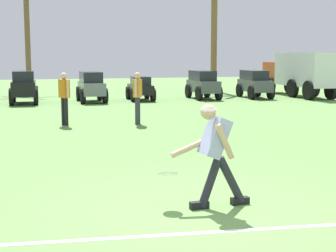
{
  "coord_description": "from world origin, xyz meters",
  "views": [
    {
      "loc": [
        -2.31,
        -6.14,
        2.06
      ],
      "look_at": [
        0.1,
        1.95,
        0.9
      ],
      "focal_mm": 55.0,
      "sensor_mm": 36.0,
      "label": 1
    }
  ],
  "objects_px": {
    "parked_car_slot_c": "(24,86)",
    "palm_tree_right_of_centre": "(27,27)",
    "parked_car_slot_f": "(203,84)",
    "palm_tree_far_right": "(214,26)",
    "parked_car_slot_d": "(91,86)",
    "parked_car_slot_e": "(140,88)",
    "teammate_midfield": "(138,93)",
    "box_truck": "(298,72)",
    "frisbee_in_flight": "(168,174)",
    "parked_car_slot_g": "(255,83)",
    "frisbee_thrower": "(215,150)",
    "teammate_near_sideline": "(64,94)"
  },
  "relations": [
    {
      "from": "teammate_midfield",
      "to": "parked_car_slot_d",
      "type": "height_order",
      "value": "teammate_midfield"
    },
    {
      "from": "frisbee_in_flight",
      "to": "palm_tree_right_of_centre",
      "type": "relative_size",
      "value": 0.05
    },
    {
      "from": "parked_car_slot_d",
      "to": "parked_car_slot_e",
      "type": "height_order",
      "value": "parked_car_slot_d"
    },
    {
      "from": "palm_tree_right_of_centre",
      "to": "parked_car_slot_c",
      "type": "bearing_deg",
      "value": -93.36
    },
    {
      "from": "parked_car_slot_e",
      "to": "teammate_near_sideline",
      "type": "bearing_deg",
      "value": -118.39
    },
    {
      "from": "frisbee_thrower",
      "to": "palm_tree_right_of_centre",
      "type": "bearing_deg",
      "value": 94.28
    },
    {
      "from": "parked_car_slot_d",
      "to": "teammate_midfield",
      "type": "bearing_deg",
      "value": -88.22
    },
    {
      "from": "frisbee_in_flight",
      "to": "parked_car_slot_e",
      "type": "relative_size",
      "value": 0.14
    },
    {
      "from": "frisbee_thrower",
      "to": "box_truck",
      "type": "xyz_separation_m",
      "value": [
        11.27,
        16.85,
        0.43
      ]
    },
    {
      "from": "frisbee_thrower",
      "to": "parked_car_slot_e",
      "type": "bearing_deg",
      "value": 79.81
    },
    {
      "from": "parked_car_slot_c",
      "to": "palm_tree_right_of_centre",
      "type": "xyz_separation_m",
      "value": [
        0.41,
        6.93,
        2.86
      ]
    },
    {
      "from": "parked_car_slot_e",
      "to": "parked_car_slot_g",
      "type": "xyz_separation_m",
      "value": [
        5.67,
        -0.27,
        0.16
      ]
    },
    {
      "from": "teammate_midfield",
      "to": "parked_car_slot_g",
      "type": "xyz_separation_m",
      "value": [
        7.71,
        7.85,
        -0.22
      ]
    },
    {
      "from": "parked_car_slot_c",
      "to": "parked_car_slot_d",
      "type": "bearing_deg",
      "value": -0.41
    },
    {
      "from": "frisbee_thrower",
      "to": "teammate_midfield",
      "type": "relative_size",
      "value": 0.91
    },
    {
      "from": "parked_car_slot_c",
      "to": "box_truck",
      "type": "bearing_deg",
      "value": 0.99
    },
    {
      "from": "frisbee_in_flight",
      "to": "palm_tree_right_of_centre",
      "type": "bearing_deg",
      "value": 92.8
    },
    {
      "from": "teammate_midfield",
      "to": "palm_tree_far_right",
      "type": "xyz_separation_m",
      "value": [
        7.54,
        12.86,
        2.77
      ]
    },
    {
      "from": "parked_car_slot_e",
      "to": "parked_car_slot_f",
      "type": "bearing_deg",
      "value": -1.31
    },
    {
      "from": "parked_car_slot_d",
      "to": "parked_car_slot_e",
      "type": "bearing_deg",
      "value": 4.6
    },
    {
      "from": "parked_car_slot_e",
      "to": "parked_car_slot_d",
      "type": "bearing_deg",
      "value": -175.4
    },
    {
      "from": "teammate_near_sideline",
      "to": "frisbee_in_flight",
      "type": "bearing_deg",
      "value": -86.53
    },
    {
      "from": "parked_car_slot_f",
      "to": "parked_car_slot_c",
      "type": "bearing_deg",
      "value": -179.35
    },
    {
      "from": "parked_car_slot_d",
      "to": "palm_tree_right_of_centre",
      "type": "distance_m",
      "value": 7.92
    },
    {
      "from": "teammate_midfield",
      "to": "box_truck",
      "type": "xyz_separation_m",
      "value": [
        10.3,
        8.19,
        0.29
      ]
    },
    {
      "from": "frisbee_thrower",
      "to": "frisbee_in_flight",
      "type": "height_order",
      "value": "frisbee_thrower"
    },
    {
      "from": "parked_car_slot_f",
      "to": "box_truck",
      "type": "height_order",
      "value": "box_truck"
    },
    {
      "from": "parked_car_slot_c",
      "to": "parked_car_slot_e",
      "type": "height_order",
      "value": "parked_car_slot_c"
    },
    {
      "from": "frisbee_in_flight",
      "to": "teammate_midfield",
      "type": "distance_m",
      "value": 8.66
    },
    {
      "from": "teammate_near_sideline",
      "to": "parked_car_slot_g",
      "type": "xyz_separation_m",
      "value": [
        9.84,
        7.45,
        -0.22
      ]
    },
    {
      "from": "frisbee_thrower",
      "to": "palm_tree_right_of_centre",
      "type": "xyz_separation_m",
      "value": [
        -1.76,
        23.55,
        2.81
      ]
    },
    {
      "from": "teammate_midfield",
      "to": "parked_car_slot_g",
      "type": "relative_size",
      "value": 0.63
    },
    {
      "from": "palm_tree_far_right",
      "to": "palm_tree_right_of_centre",
      "type": "bearing_deg",
      "value": 168.83
    },
    {
      "from": "parked_car_slot_e",
      "to": "palm_tree_far_right",
      "type": "bearing_deg",
      "value": 40.76
    },
    {
      "from": "teammate_midfield",
      "to": "parked_car_slot_c",
      "type": "height_order",
      "value": "teammate_midfield"
    },
    {
      "from": "parked_car_slot_e",
      "to": "palm_tree_far_right",
      "type": "xyz_separation_m",
      "value": [
        5.49,
        4.74,
        3.14
      ]
    },
    {
      "from": "parked_car_slot_f",
      "to": "palm_tree_far_right",
      "type": "height_order",
      "value": "palm_tree_far_right"
    },
    {
      "from": "frisbee_in_flight",
      "to": "palm_tree_right_of_centre",
      "type": "height_order",
      "value": "palm_tree_right_of_centre"
    },
    {
      "from": "parked_car_slot_c",
      "to": "teammate_midfield",
      "type": "bearing_deg",
      "value": -68.46
    },
    {
      "from": "parked_car_slot_f",
      "to": "palm_tree_far_right",
      "type": "distance_m",
      "value": 6.16
    },
    {
      "from": "parked_car_slot_c",
      "to": "box_truck",
      "type": "distance_m",
      "value": 13.45
    },
    {
      "from": "teammate_near_sideline",
      "to": "parked_car_slot_c",
      "type": "distance_m",
      "value": 7.63
    },
    {
      "from": "frisbee_in_flight",
      "to": "palm_tree_far_right",
      "type": "xyz_separation_m",
      "value": [
        9.13,
        21.36,
        3.24
      ]
    },
    {
      "from": "teammate_near_sideline",
      "to": "parked_car_slot_c",
      "type": "bearing_deg",
      "value": 97.63
    },
    {
      "from": "palm_tree_right_of_centre",
      "to": "box_truck",
      "type": "bearing_deg",
      "value": -27.2
    },
    {
      "from": "parked_car_slot_g",
      "to": "palm_tree_right_of_centre",
      "type": "distance_m",
      "value": 12.92
    },
    {
      "from": "frisbee_in_flight",
      "to": "parked_car_slot_d",
      "type": "xyz_separation_m",
      "value": [
        1.34,
        16.44,
        0.25
      ]
    },
    {
      "from": "parked_car_slot_d",
      "to": "parked_car_slot_f",
      "type": "height_order",
      "value": "same"
    },
    {
      "from": "parked_car_slot_g",
      "to": "palm_tree_far_right",
      "type": "height_order",
      "value": "palm_tree_far_right"
    },
    {
      "from": "teammate_midfield",
      "to": "parked_car_slot_e",
      "type": "bearing_deg",
      "value": 75.86
    }
  ]
}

